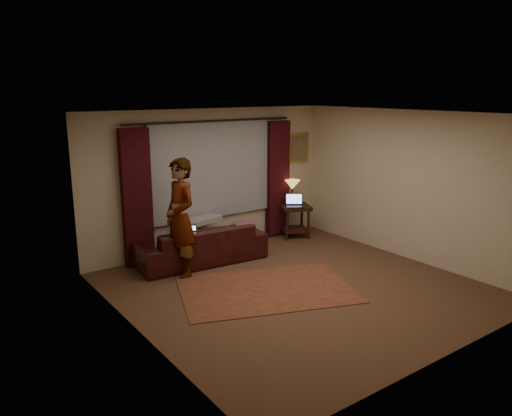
{
  "coord_description": "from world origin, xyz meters",
  "views": [
    {
      "loc": [
        -4.64,
        -5.37,
        2.95
      ],
      "look_at": [
        0.1,
        1.2,
        1.0
      ],
      "focal_mm": 35.0,
      "sensor_mm": 36.0,
      "label": 1
    }
  ],
  "objects_px": {
    "laptop_sofa": "(190,235)",
    "person": "(180,218)",
    "end_table": "(295,221)",
    "tiffany_lamp": "(292,192)",
    "sofa": "(200,237)",
    "laptop_table": "(295,201)"
  },
  "relations": [
    {
      "from": "end_table",
      "to": "tiffany_lamp",
      "type": "distance_m",
      "value": 0.59
    },
    {
      "from": "laptop_sofa",
      "to": "tiffany_lamp",
      "type": "xyz_separation_m",
      "value": [
        2.6,
        0.45,
        0.34
      ]
    },
    {
      "from": "end_table",
      "to": "laptop_sofa",
      "type": "bearing_deg",
      "value": -172.42
    },
    {
      "from": "sofa",
      "to": "laptop_table",
      "type": "distance_m",
      "value": 2.22
    },
    {
      "from": "sofa",
      "to": "end_table",
      "type": "bearing_deg",
      "value": -170.1
    },
    {
      "from": "sofa",
      "to": "laptop_table",
      "type": "xyz_separation_m",
      "value": [
        2.2,
        0.1,
        0.34
      ]
    },
    {
      "from": "person",
      "to": "sofa",
      "type": "bearing_deg",
      "value": 122.73
    },
    {
      "from": "laptop_sofa",
      "to": "tiffany_lamp",
      "type": "bearing_deg",
      "value": 20.58
    },
    {
      "from": "laptop_sofa",
      "to": "end_table",
      "type": "relative_size",
      "value": 0.55
    },
    {
      "from": "laptop_sofa",
      "to": "person",
      "type": "height_order",
      "value": "person"
    },
    {
      "from": "laptop_sofa",
      "to": "end_table",
      "type": "height_order",
      "value": "laptop_sofa"
    },
    {
      "from": "sofa",
      "to": "laptop_sofa",
      "type": "distance_m",
      "value": 0.33
    },
    {
      "from": "sofa",
      "to": "laptop_table",
      "type": "height_order",
      "value": "laptop_table"
    },
    {
      "from": "laptop_table",
      "to": "person",
      "type": "height_order",
      "value": "person"
    },
    {
      "from": "end_table",
      "to": "tiffany_lamp",
      "type": "height_order",
      "value": "tiffany_lamp"
    },
    {
      "from": "sofa",
      "to": "tiffany_lamp",
      "type": "distance_m",
      "value": 2.39
    },
    {
      "from": "sofa",
      "to": "tiffany_lamp",
      "type": "height_order",
      "value": "tiffany_lamp"
    },
    {
      "from": "end_table",
      "to": "laptop_table",
      "type": "relative_size",
      "value": 1.74
    },
    {
      "from": "laptop_table",
      "to": "person",
      "type": "xyz_separation_m",
      "value": [
        -2.75,
        -0.47,
        0.17
      ]
    },
    {
      "from": "end_table",
      "to": "sofa",
      "type": "bearing_deg",
      "value": -174.66
    },
    {
      "from": "laptop_sofa",
      "to": "person",
      "type": "xyz_separation_m",
      "value": [
        -0.28,
        -0.24,
        0.38
      ]
    },
    {
      "from": "laptop_table",
      "to": "tiffany_lamp",
      "type": "bearing_deg",
      "value": 94.2
    }
  ]
}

